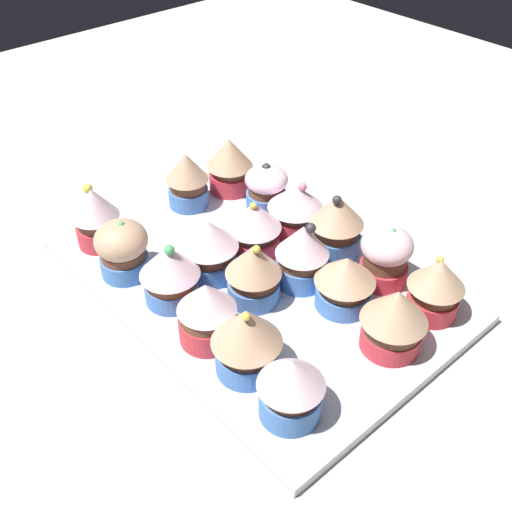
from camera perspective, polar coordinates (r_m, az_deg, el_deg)
The scene contains 21 objects.
ground_plane at distance 72.69cm, azimuth 0.00°, elevation -3.50°, with size 180.00×180.00×3.00cm, color beige.
baking_tray at distance 71.29cm, azimuth 0.00°, elevation -2.26°, with size 44.20×30.72×1.20cm.
cupcake_0 at distance 75.79cm, azimuth -14.60°, elevation 3.65°, with size 5.67×5.67×8.25cm.
cupcake_1 at distance 70.83cm, azimuth -12.24°, elevation 0.68°, with size 6.02×6.02×7.10cm.
cupcake_2 at distance 66.23cm, azimuth -7.96°, elevation -1.50°, with size 6.55×6.55×7.56cm.
cupcake_3 at distance 61.54cm, azimuth -4.54°, elevation -5.18°, with size 6.00×6.00×7.21cm.
cupcake_4 at distance 58.06cm, azimuth -0.87°, elevation -7.66°, with size 6.84×6.84×8.06cm.
cupcake_5 at distance 55.08cm, azimuth 3.24°, elevation -11.95°, with size 6.12×6.12×6.96cm.
cupcake_6 at distance 69.04cm, azimuth -4.31°, elevation 0.82°, with size 6.56×6.56×7.30cm.
cupcake_7 at distance 65.64cm, azimuth -0.23°, elevation -1.48°, with size 6.12×6.12×7.57cm.
cupcake_8 at distance 81.01cm, azimuth -6.36°, elevation 7.08°, with size 5.60×5.60×7.58cm.
cupcake_9 at distance 72.51cm, azimuth -0.20°, elevation 2.72°, with size 6.54×6.54×7.04cm.
cupcake_10 at distance 68.00cm, azimuth 4.28°, elevation 0.21°, with size 6.00×6.00×8.03cm.
cupcake_11 at distance 65.82cm, azimuth 8.20°, elevation -2.29°, with size 6.57×6.57×6.48cm.
cupcake_12 at distance 61.83cm, azimuth 12.63°, elevation -5.62°, with size 6.70×6.70×7.35cm.
cupcake_13 at distance 83.78cm, azimuth -2.44°, elevation 8.52°, with size 6.20×6.20×7.68cm.
cupcake_14 at distance 80.19cm, azimuth 0.96°, elevation 6.28°, with size 5.56×5.56×6.42cm.
cupcake_15 at distance 76.05cm, azimuth 3.65°, elevation 4.52°, with size 6.87×6.87×6.95cm.
cupcake_16 at distance 72.53cm, azimuth 7.43°, elevation 2.98°, with size 6.42×6.42×8.29cm.
cupcake_17 at distance 69.58cm, azimuth 11.87°, elevation 0.06°, with size 5.78×5.78×7.21cm.
cupcake_18 at distance 66.60cm, azimuth 16.27°, elevation -2.69°, with size 5.96×5.96×7.41cm.
Camera 1 is at (40.25, -35.64, 47.42)cm, focal length 43.34 mm.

